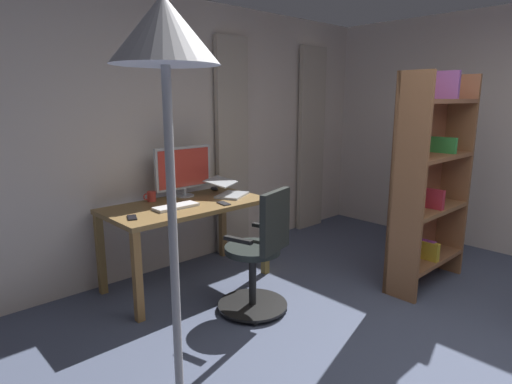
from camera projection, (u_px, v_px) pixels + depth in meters
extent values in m
cube|color=beige|center=(185.00, 136.00, 4.27)|extent=(5.30, 0.10, 2.60)
cube|color=#BDB1A0|center=(311.00, 140.00, 5.46)|extent=(0.45, 0.06, 2.30)
cube|color=#BDB1A0|center=(232.00, 148.00, 4.58)|extent=(0.41, 0.06, 2.30)
cube|color=olive|center=(186.00, 206.00, 3.78)|extent=(1.42, 0.74, 0.04)
cube|color=olive|center=(265.00, 238.00, 4.08)|extent=(0.06, 0.06, 0.71)
cube|color=olive|center=(137.00, 277.00, 3.18)|extent=(0.06, 0.06, 0.71)
cube|color=olive|center=(223.00, 224.00, 4.55)|extent=(0.06, 0.06, 0.71)
cube|color=olive|center=(101.00, 254.00, 3.65)|extent=(0.06, 0.06, 0.71)
cylinder|color=black|center=(253.00, 305.00, 3.43)|extent=(0.56, 0.56, 0.02)
sphere|color=black|center=(268.00, 294.00, 3.65)|extent=(0.05, 0.05, 0.05)
sphere|color=black|center=(233.00, 295.00, 3.62)|extent=(0.05, 0.05, 0.05)
sphere|color=black|center=(222.00, 312.00, 3.34)|extent=(0.05, 0.05, 0.05)
sphere|color=black|center=(255.00, 323.00, 3.18)|extent=(0.05, 0.05, 0.05)
sphere|color=black|center=(284.00, 310.00, 3.37)|extent=(0.05, 0.05, 0.05)
cylinder|color=black|center=(253.00, 279.00, 3.38)|extent=(0.06, 0.06, 0.45)
cylinder|color=#212825|center=(253.00, 249.00, 3.33)|extent=(0.54, 0.54, 0.05)
cube|color=#252A26|center=(275.00, 221.00, 3.17)|extent=(0.37, 0.15, 0.47)
cube|color=black|center=(238.00, 240.00, 3.13)|extent=(0.10, 0.24, 0.03)
cube|color=black|center=(265.00, 226.00, 3.47)|extent=(0.10, 0.24, 0.03)
cylinder|color=#B7BCC1|center=(185.00, 196.00, 4.06)|extent=(0.18, 0.18, 0.01)
cylinder|color=#B7BCC1|center=(185.00, 192.00, 4.05)|extent=(0.04, 0.04, 0.06)
cube|color=#B7BCC1|center=(183.00, 168.00, 4.00)|extent=(0.60, 0.03, 0.40)
cube|color=#CC3D33|center=(184.00, 168.00, 3.99)|extent=(0.55, 0.01, 0.35)
cube|color=white|center=(176.00, 207.00, 3.62)|extent=(0.39, 0.15, 0.02)
cube|color=#B7BCC1|center=(232.00, 195.00, 4.06)|extent=(0.39, 0.35, 0.02)
cube|color=#B7BCC1|center=(221.00, 182.00, 4.08)|extent=(0.38, 0.35, 0.06)
ellipsoid|color=#333338|center=(214.00, 189.00, 4.31)|extent=(0.06, 0.10, 0.04)
cube|color=#333338|center=(224.00, 203.00, 3.76)|extent=(0.09, 0.15, 0.01)
cube|color=black|center=(132.00, 218.00, 3.31)|extent=(0.12, 0.16, 0.01)
cylinder|color=#CC3D33|center=(152.00, 196.00, 3.85)|extent=(0.08, 0.08, 0.09)
torus|color=#CC3D33|center=(146.00, 197.00, 3.81)|extent=(0.06, 0.01, 0.06)
cube|color=#91603D|center=(454.00, 177.00, 4.04)|extent=(0.04, 0.30, 1.88)
cube|color=#91603D|center=(407.00, 190.00, 3.43)|extent=(0.04, 0.30, 1.88)
cube|color=#9B583C|center=(418.00, 181.00, 3.83)|extent=(0.94, 0.04, 1.88)
cube|color=#93603E|center=(426.00, 259.00, 3.89)|extent=(0.87, 0.30, 0.04)
cube|color=#93643F|center=(430.00, 209.00, 3.78)|extent=(0.87, 0.30, 0.04)
cube|color=#945E3B|center=(435.00, 156.00, 3.68)|extent=(0.87, 0.30, 0.04)
cube|color=#935C40|center=(440.00, 101.00, 3.58)|extent=(0.87, 0.30, 0.04)
cube|color=gold|center=(424.00, 250.00, 3.83)|extent=(0.06, 0.27, 0.16)
cube|color=gold|center=(410.00, 205.00, 3.51)|extent=(0.06, 0.21, 0.17)
cube|color=green|center=(443.00, 145.00, 3.76)|extent=(0.04, 0.23, 0.14)
cube|color=#8750A1|center=(444.00, 85.00, 3.58)|extent=(0.03, 0.26, 0.23)
cube|color=purple|center=(425.00, 249.00, 3.84)|extent=(0.06, 0.18, 0.17)
cube|color=#C22F41|center=(429.00, 198.00, 3.73)|extent=(0.05, 0.26, 0.17)
cylinder|color=#A5A5A8|center=(177.00, 329.00, 1.47)|extent=(0.03, 0.03, 1.76)
cone|color=silver|center=(164.00, 30.00, 1.26)|extent=(0.34, 0.34, 0.20)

